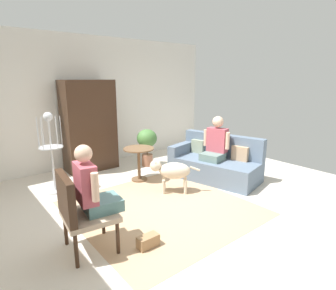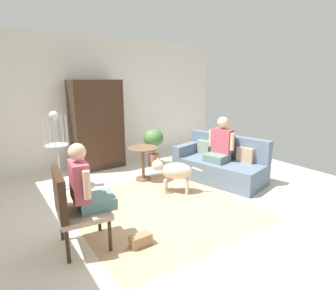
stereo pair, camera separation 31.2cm
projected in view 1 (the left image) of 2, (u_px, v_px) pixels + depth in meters
The scene contains 13 objects.
ground_plane at pixel (168, 204), 4.47m from camera, with size 7.15×7.15×0.00m, color beige.
back_wall at pixel (89, 102), 6.29m from camera, with size 6.56×0.12×2.87m, color silver.
area_rug at pixel (162, 208), 4.32m from camera, with size 2.51×2.55×0.01m, color tan.
couch at pixel (215, 163), 5.57m from camera, with size 1.23×1.86×0.85m.
armchair at pixel (78, 208), 3.10m from camera, with size 0.63×0.66×0.96m.
person_on_couch at pixel (216, 143), 5.41m from camera, with size 0.53×0.54×0.84m.
person_on_armchair at pixel (91, 187), 3.14m from camera, with size 0.51×0.52×0.81m.
round_end_table at pixel (139, 158), 5.40m from camera, with size 0.59×0.59×0.65m.
dog at pixel (172, 171), 4.84m from camera, with size 0.70×0.62×0.61m.
bird_cage_stand at pixel (52, 152), 4.80m from camera, with size 0.40×0.40×1.41m.
potted_plant at pixel (147, 142), 6.28m from camera, with size 0.45×0.45×0.85m.
armoire_cabinet at pixel (89, 126), 5.97m from camera, with size 1.06×0.56×1.93m, color #382316.
handbag at pixel (148, 241), 3.31m from camera, with size 0.26×0.13×0.15m, color #99724C.
Camera 1 is at (-2.59, -3.20, 1.97)m, focal length 29.73 mm.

